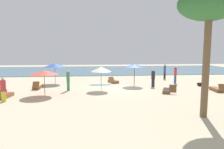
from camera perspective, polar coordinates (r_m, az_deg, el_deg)
ground_plane at (r=19.01m, az=2.78°, el=-3.87°), size 60.00×60.00×0.00m
ocean_water at (r=35.75m, az=-1.17°, el=1.28°), size 48.00×16.00×0.06m
umbrella_0 at (r=20.22m, az=6.31°, el=2.52°), size 1.92×1.92×2.18m
umbrella_1 at (r=17.83m, az=-3.08°, el=1.49°), size 1.81×1.81×2.09m
umbrella_2 at (r=16.67m, az=-18.54°, el=0.56°), size 2.25×2.25×1.98m
umbrella_3 at (r=22.11m, az=-15.77°, el=2.57°), size 2.18×2.18×2.18m
lounger_1 at (r=17.70m, az=15.22°, el=-4.34°), size 1.17×1.74×0.74m
lounger_2 at (r=17.20m, az=-27.81°, el=-5.23°), size 0.78×1.71×0.73m
lounger_3 at (r=22.07m, az=0.34°, el=-1.90°), size 1.19×1.77×0.71m
lounger_4 at (r=20.00m, az=-20.13°, el=-3.23°), size 0.64×1.64×0.75m
lounger_5 at (r=19.84m, az=27.33°, el=-3.69°), size 0.76×1.72×0.72m
person_0 at (r=22.75m, az=17.36°, el=0.07°), size 0.36×0.36×1.85m
person_1 at (r=15.81m, az=-28.21°, el=-3.76°), size 0.51×0.51×1.71m
person_2 at (r=25.69m, az=14.58°, el=0.85°), size 0.31×0.31×1.81m
person_3 at (r=18.15m, az=-12.21°, el=-1.49°), size 0.40×0.40×1.83m
person_4 at (r=20.06m, az=11.47°, el=-0.95°), size 0.50×0.50×1.71m
palm_3 at (r=11.85m, az=25.67°, el=17.01°), size 3.17×3.17×6.77m
dog at (r=21.90m, az=23.51°, el=-2.50°), size 0.72×0.72×0.36m
surfboard at (r=20.72m, az=-3.52°, el=-2.87°), size 2.15×0.54×0.07m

